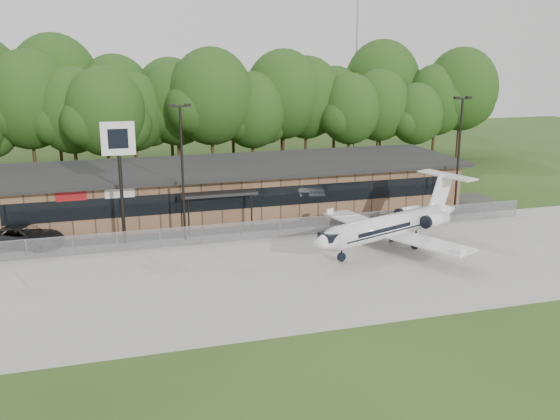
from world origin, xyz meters
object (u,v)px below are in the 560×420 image
object	(u,v)px
business_jet	(392,226)
pole_sign	(119,152)
suv	(24,236)
terminal	(229,187)

from	to	relation	value
business_jet	pole_sign	world-z (taller)	pole_sign
business_jet	suv	xyz separation A→B (m)	(-25.41, 8.08, -0.95)
business_jet	pole_sign	xyz separation A→B (m)	(-18.37, 6.64, 5.17)
terminal	suv	bearing A→B (deg)	-160.89
terminal	pole_sign	xyz separation A→B (m)	(-9.41, -7.15, 4.75)
business_jet	suv	size ratio (longest dim) A/B	2.46
terminal	pole_sign	distance (m)	12.74
business_jet	pole_sign	bearing A→B (deg)	139.59
suv	business_jet	bearing A→B (deg)	-81.13
terminal	business_jet	xyz separation A→B (m)	(8.95, -13.78, -0.42)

